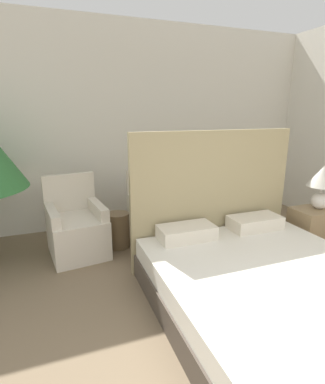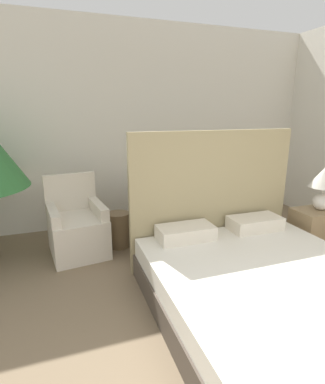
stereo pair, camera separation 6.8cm
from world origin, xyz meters
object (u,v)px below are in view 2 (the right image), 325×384
Objects in this scene: armchair_near_window_left at (77,230)px; nightstand at (315,231)px; armchair_near_window_right at (157,221)px; table_lamp at (324,182)px; bed at (266,285)px; side_table at (119,230)px.

nightstand is (2.72, -0.93, -0.01)m from armchair_near_window_left.
armchair_near_window_right is 2.06m from table_lamp.
nightstand is at bearing -26.37° from armchair_near_window_left.
armchair_near_window_left is (-1.43, 1.69, 0.02)m from bed.
armchair_near_window_right is at bearing 151.38° from nightstand.
armchair_near_window_right is 1.69× the size of nightstand.
nightstand is 0.61m from table_lamp.
side_table is at bearing 156.86° from nightstand.
bed is 4.24× the size of table_lamp.
table_lamp is 2.52m from side_table.
bed is 4.95× the size of side_table.
armchair_near_window_left is 1.00× the size of armchair_near_window_right.
armchair_near_window_right is 1.95m from nightstand.
bed is 4.02× the size of nightstand.
bed reaches higher than armchair_near_window_right.
armchair_near_window_right is at bearing 151.74° from table_lamp.
side_table is (-2.24, 0.95, -0.66)m from table_lamp.
side_table is at bearing 118.64° from bed.
bed is at bearing -74.78° from armchair_near_window_right.
bed is 1.49m from nightstand.
armchair_near_window_right is 0.51m from side_table.
nightstand is (1.71, -0.93, -0.01)m from armchair_near_window_right.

